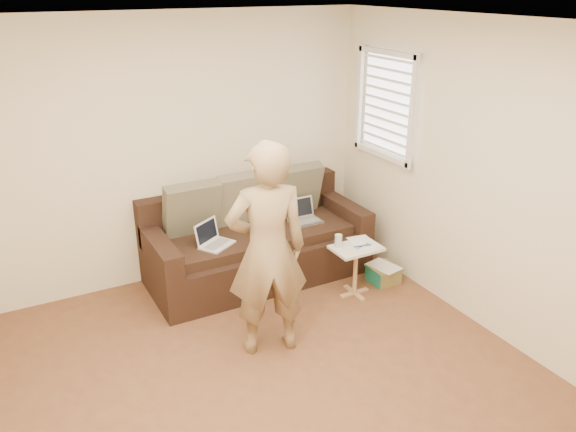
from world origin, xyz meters
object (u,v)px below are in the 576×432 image
object	(u,v)px
side_table	(355,271)
drinking_glass	(338,241)
laptop_silver	(306,222)
laptop_white	(217,246)
person	(267,250)
sofa	(258,239)
striped_box	(383,274)

from	to	relation	value
side_table	drinking_glass	world-z (taller)	drinking_glass
laptop_silver	laptop_white	xyz separation A→B (m)	(-1.02, -0.09, 0.00)
laptop_white	side_table	xyz separation A→B (m)	(1.16, -0.62, -0.27)
person	sofa	bearing A→B (deg)	-98.57
side_table	drinking_glass	distance (m)	0.36
laptop_white	side_table	world-z (taller)	laptop_white
person	striped_box	bearing A→B (deg)	-150.69
laptop_white	side_table	bearing A→B (deg)	-60.22
laptop_silver	laptop_white	world-z (taller)	laptop_white
laptop_silver	person	bearing A→B (deg)	-132.34
laptop_silver	drinking_glass	size ratio (longest dim) A/B	2.68
sofa	striped_box	bearing A→B (deg)	-34.15
laptop_silver	sofa	bearing A→B (deg)	172.98
drinking_glass	laptop_white	bearing A→B (deg)	152.30
laptop_silver	striped_box	xyz separation A→B (m)	(0.53, -0.65, -0.43)
side_table	drinking_glass	size ratio (longest dim) A/B	4.21
laptop_silver	side_table	world-z (taller)	laptop_silver
laptop_white	person	world-z (taller)	person
person	striped_box	xyz separation A→B (m)	(1.52, 0.44, -0.80)
sofa	side_table	size ratio (longest dim) A/B	4.35
laptop_silver	person	xyz separation A→B (m)	(-0.98, -1.09, 0.37)
sofa	drinking_glass	xyz separation A→B (m)	(0.52, -0.68, 0.14)
laptop_white	person	bearing A→B (deg)	-120.20
laptop_silver	side_table	size ratio (longest dim) A/B	0.64
sofa	person	world-z (taller)	person
sofa	laptop_silver	size ratio (longest dim) A/B	6.85
person	laptop_white	bearing A→B (deg)	-74.90
sofa	laptop_silver	world-z (taller)	sofa
laptop_white	striped_box	distance (m)	1.70
laptop_white	drinking_glass	world-z (taller)	laptop_white
sofa	drinking_glass	size ratio (longest dim) A/B	18.33
drinking_glass	striped_box	bearing A→B (deg)	-3.80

